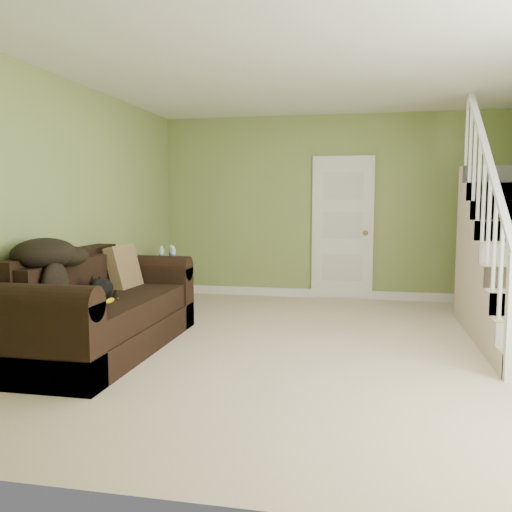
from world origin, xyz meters
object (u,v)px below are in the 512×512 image
at_px(side_table, 169,284).
at_px(banana, 110,301).
at_px(sofa, 98,313).
at_px(cat, 101,289).

bearing_deg(side_table, banana, -82.07).
distance_m(sofa, cat, 0.25).
xyz_separation_m(side_table, cat, (0.14, -2.13, 0.30)).
xyz_separation_m(sofa, banana, (0.25, -0.23, 0.17)).
distance_m(sofa, banana, 0.38).
height_order(sofa, banana, sofa).
bearing_deg(sofa, side_table, 92.11).
xyz_separation_m(sofa, side_table, (-0.08, 2.09, -0.05)).
relative_size(sofa, banana, 14.33).
xyz_separation_m(sofa, cat, (0.06, -0.04, 0.24)).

